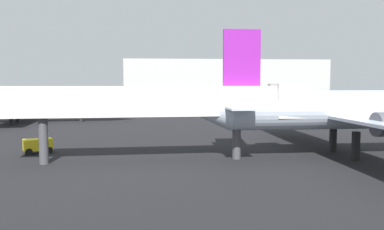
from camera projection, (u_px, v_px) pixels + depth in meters
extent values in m
cylinder|color=#B2BCCC|center=(357.00, 110.00, 32.16)|extent=(22.36, 3.89, 3.32)
cone|color=#B2BCCC|center=(208.00, 111.00, 30.82)|extent=(3.73, 3.41, 3.32)
cube|color=#B2BCCC|center=(345.00, 115.00, 32.09)|extent=(5.29, 30.17, 0.23)
cube|color=#B2BCCC|center=(236.00, 107.00, 31.03)|extent=(2.53, 8.19, 0.15)
cube|color=purple|center=(242.00, 60.00, 30.77)|extent=(3.10, 0.37, 5.00)
cylinder|color=#4C4C54|center=(322.00, 112.00, 37.83)|extent=(2.95, 1.82, 1.74)
cube|color=black|center=(333.00, 139.00, 34.20)|extent=(0.50, 0.50, 2.35)
cube|color=black|center=(356.00, 146.00, 30.36)|extent=(0.50, 0.50, 2.35)
cylinder|color=silver|center=(23.00, 101.00, 59.84)|extent=(28.00, 6.10, 3.04)
cone|color=silver|center=(122.00, 100.00, 62.76)|extent=(3.66, 3.40, 3.04)
cube|color=silver|center=(14.00, 104.00, 59.62)|extent=(6.94, 20.64, 0.22)
cylinder|color=#4C4C54|center=(25.00, 104.00, 63.55)|extent=(2.92, 1.95, 1.65)
cylinder|color=#4C4C54|center=(13.00, 106.00, 56.02)|extent=(2.92, 1.95, 1.65)
cube|color=black|center=(81.00, 116.00, 61.72)|extent=(0.51, 0.51, 1.97)
cube|color=black|center=(17.00, 116.00, 61.59)|extent=(0.51, 0.51, 1.97)
cube|color=black|center=(11.00, 118.00, 57.99)|extent=(0.51, 0.51, 1.97)
cube|color=silver|center=(143.00, 101.00, 29.66)|extent=(21.94, 2.81, 2.40)
cube|color=silver|center=(287.00, 100.00, 31.25)|extent=(2.55, 2.93, 2.80)
cylinder|color=#3F3F44|center=(237.00, 137.00, 30.93)|extent=(0.70, 0.70, 3.63)
cylinder|color=#3F3F44|center=(43.00, 141.00, 28.89)|extent=(0.70, 0.70, 3.63)
cube|color=gold|center=(38.00, 144.00, 33.48)|extent=(2.73, 2.23, 1.00)
cylinder|color=black|center=(47.00, 148.00, 34.45)|extent=(0.63, 0.44, 0.60)
cylinder|color=black|center=(49.00, 150.00, 33.45)|extent=(0.63, 0.44, 0.60)
cylinder|color=black|center=(27.00, 150.00, 33.60)|extent=(0.63, 0.44, 0.60)
cylinder|color=black|center=(29.00, 152.00, 32.59)|extent=(0.63, 0.44, 0.60)
cube|color=#B7B7B2|center=(222.00, 83.00, 121.67)|extent=(60.80, 25.85, 13.53)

